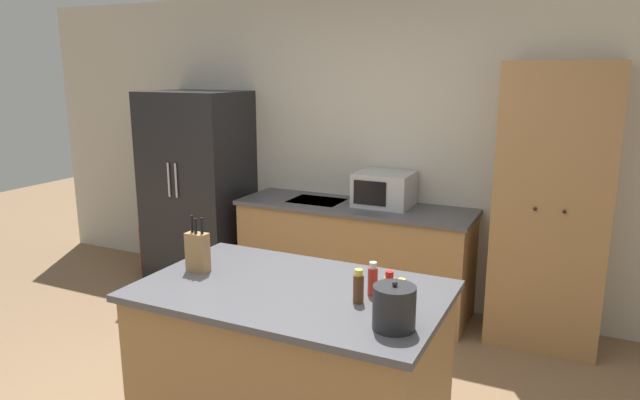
% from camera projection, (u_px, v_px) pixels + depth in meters
% --- Properties ---
extents(wall_back, '(7.20, 0.06, 2.60)m').
position_uv_depth(wall_back, '(376.00, 150.00, 4.83)').
color(wall_back, beige).
rests_on(wall_back, ground_plane).
extents(refrigerator, '(0.87, 0.70, 1.78)m').
position_uv_depth(refrigerator, '(198.00, 189.00, 5.27)').
color(refrigerator, black).
rests_on(refrigerator, ground_plane).
extents(back_counter, '(1.96, 0.63, 0.89)m').
position_uv_depth(back_counter, '(354.00, 256.00, 4.76)').
color(back_counter, '#9E7547').
rests_on(back_counter, ground_plane).
extents(pantry_cabinet, '(0.76, 0.54, 2.03)m').
position_uv_depth(pantry_cabinet, '(552.00, 208.00, 4.04)').
color(pantry_cabinet, '#9E7547').
rests_on(pantry_cabinet, ground_plane).
extents(kitchen_island, '(1.51, 0.93, 0.92)m').
position_uv_depth(kitchen_island, '(292.00, 372.00, 2.91)').
color(kitchen_island, '#9E7547').
rests_on(kitchen_island, ground_plane).
extents(microwave, '(0.45, 0.39, 0.27)m').
position_uv_depth(microwave, '(384.00, 189.00, 4.61)').
color(microwave, '#B2B5B7').
rests_on(microwave, back_counter).
extents(knife_block, '(0.12, 0.07, 0.30)m').
position_uv_depth(knife_block, '(198.00, 251.00, 3.01)').
color(knife_block, '#9E7547').
rests_on(knife_block, kitchen_island).
extents(spice_bottle_tall_dark, '(0.05, 0.05, 0.16)m').
position_uv_depth(spice_bottle_tall_dark, '(358.00, 287.00, 2.61)').
color(spice_bottle_tall_dark, '#563319').
rests_on(spice_bottle_tall_dark, kitchen_island).
extents(spice_bottle_short_red, '(0.05, 0.05, 0.16)m').
position_uv_depth(spice_bottle_short_red, '(373.00, 280.00, 2.71)').
color(spice_bottle_short_red, '#B2281E').
rests_on(spice_bottle_short_red, kitchen_island).
extents(spice_bottle_amber_oil, '(0.04, 0.04, 0.14)m').
position_uv_depth(spice_bottle_amber_oil, '(401.00, 295.00, 2.55)').
color(spice_bottle_amber_oil, '#B2281E').
rests_on(spice_bottle_amber_oil, kitchen_island).
extents(spice_bottle_green_herb, '(0.05, 0.05, 0.17)m').
position_uv_depth(spice_bottle_green_herb, '(389.00, 290.00, 2.58)').
color(spice_bottle_green_herb, orange).
rests_on(spice_bottle_green_herb, kitchen_island).
extents(kettle, '(0.18, 0.18, 0.21)m').
position_uv_depth(kettle, '(394.00, 307.00, 2.35)').
color(kettle, '#232326').
rests_on(kettle, kitchen_island).
extents(fire_extinguisher, '(0.13, 0.13, 0.52)m').
position_uv_depth(fire_extinguisher, '(147.00, 247.00, 5.72)').
color(fire_extinguisher, red).
rests_on(fire_extinguisher, ground_plane).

